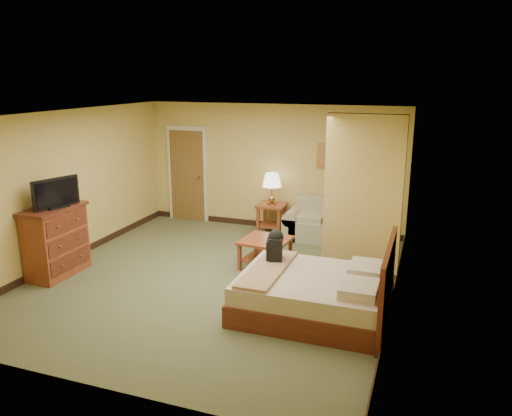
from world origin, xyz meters
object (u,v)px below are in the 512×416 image
at_px(coffee_table, 266,247).
at_px(dresser, 56,241).
at_px(loveseat, 326,227).
at_px(bed, 318,294).

xyz_separation_m(coffee_table, dresser, (-3.07, -1.46, 0.22)).
relative_size(loveseat, coffee_table, 1.93).
bearing_deg(dresser, coffee_table, 25.42).
height_order(loveseat, bed, bed).
bearing_deg(loveseat, bed, -80.04).
xyz_separation_m(loveseat, coffee_table, (-0.67, -1.76, 0.09)).
height_order(dresser, bed, dresser).
height_order(loveseat, dresser, dresser).
relative_size(coffee_table, dresser, 0.73).
distance_m(dresser, bed, 4.30).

